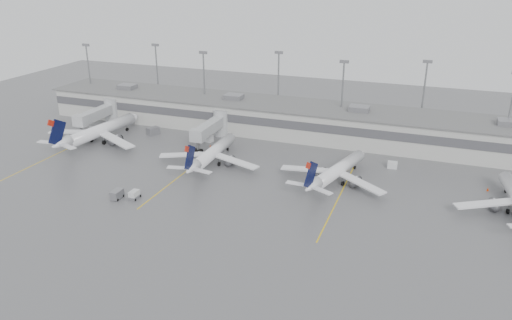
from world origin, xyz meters
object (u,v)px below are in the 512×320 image
(jet_far_left, at_px, (98,131))
(jet_mid_right, at_px, (336,171))
(jet_mid_left, at_px, (212,153))
(baggage_tug, at_px, (134,196))

(jet_far_left, height_order, jet_mid_right, jet_far_left)
(jet_mid_left, bearing_deg, baggage_tug, -108.36)
(jet_far_left, xyz_separation_m, jet_mid_right, (63.24, -3.80, -0.43))
(baggage_tug, bearing_deg, jet_mid_left, 72.03)
(jet_mid_left, distance_m, jet_mid_right, 29.18)
(jet_far_left, height_order, jet_mid_left, jet_far_left)
(jet_far_left, relative_size, jet_mid_right, 1.18)
(jet_far_left, distance_m, jet_mid_right, 63.35)
(baggage_tug, bearing_deg, jet_far_left, 136.23)
(jet_mid_left, bearing_deg, jet_mid_right, -2.07)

